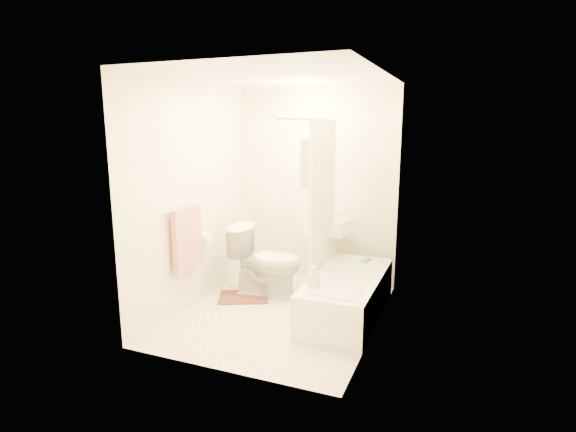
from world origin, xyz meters
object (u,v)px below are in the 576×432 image
at_px(sink, 329,250).
at_px(soap_bottle, 314,277).
at_px(toilet, 266,261).
at_px(bathtub, 347,295).
at_px(bath_mat, 244,297).

bearing_deg(sink, soap_bottle, -71.07).
bearing_deg(soap_bottle, sink, 99.97).
height_order(toilet, soap_bottle, toilet).
height_order(bathtub, bath_mat, bathtub).
xyz_separation_m(sink, soap_bottle, (0.20, -1.16, 0.07)).
height_order(sink, bath_mat, sink).
distance_m(toilet, soap_bottle, 1.05).
bearing_deg(sink, bathtub, -50.59).
relative_size(sink, bathtub, 0.61).
xyz_separation_m(sink, bath_mat, (-0.79, -0.69, -0.46)).
relative_size(bathtub, bath_mat, 2.75).
distance_m(toilet, bath_mat, 0.48).
bearing_deg(toilet, bath_mat, 131.11).
distance_m(toilet, sink, 0.78).
bearing_deg(sink, bath_mat, -129.87).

